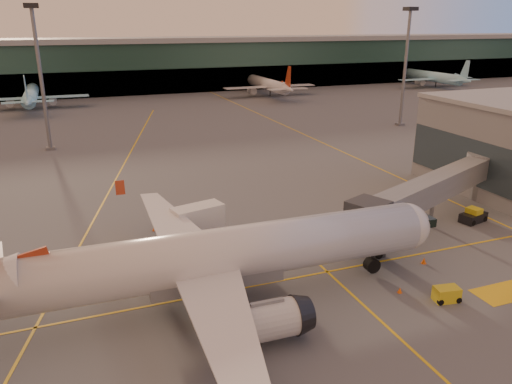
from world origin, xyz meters
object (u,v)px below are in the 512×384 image
object	(u,v)px
main_airplane	(211,259)
gpu_cart	(447,294)
pushback_tug	(473,216)
catering_truck	(199,222)

from	to	relation	value
main_airplane	gpu_cart	world-z (taller)	main_airplane
main_airplane	gpu_cart	bearing A→B (deg)	-18.25
main_airplane	pushback_tug	world-z (taller)	main_airplane
main_airplane	gpu_cart	distance (m)	20.24
main_airplane	pushback_tug	xyz separation A→B (m)	(34.14, 6.56, -3.52)
main_airplane	gpu_cart	xyz separation A→B (m)	(18.77, -6.66, -3.60)
catering_truck	gpu_cart	size ratio (longest dim) A/B	2.48
main_airplane	pushback_tug	bearing A→B (deg)	12.16
pushback_tug	catering_truck	bearing A→B (deg)	155.95
gpu_cart	main_airplane	bearing A→B (deg)	169.93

